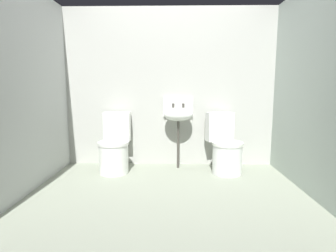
# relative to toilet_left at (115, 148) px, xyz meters

# --- Properties ---
(ground_plane) EXTENTS (3.36, 2.88, 0.08)m
(ground_plane) POSITION_rel_toilet_left_xyz_m (0.73, -0.89, -0.36)
(ground_plane) COLOR gray
(wall_back) EXTENTS (3.36, 0.10, 2.22)m
(wall_back) POSITION_rel_toilet_left_xyz_m (0.73, 0.40, 0.79)
(wall_back) COLOR #AEB0A8
(wall_back) RESTS_ON ground
(wall_left) EXTENTS (0.10, 2.68, 2.22)m
(wall_left) POSITION_rel_toilet_left_xyz_m (-0.80, -0.79, 0.79)
(wall_left) COLOR #ABB1AD
(wall_left) RESTS_ON ground
(wall_right) EXTENTS (0.10, 2.68, 2.22)m
(wall_right) POSITION_rel_toilet_left_xyz_m (2.25, -0.79, 0.79)
(wall_right) COLOR #A9B7AE
(wall_right) RESTS_ON ground
(toilet_left) EXTENTS (0.40, 0.59, 0.78)m
(toilet_left) POSITION_rel_toilet_left_xyz_m (0.00, 0.00, 0.00)
(toilet_left) COLOR silver
(toilet_left) RESTS_ON ground
(toilet_right) EXTENTS (0.49, 0.65, 0.78)m
(toilet_right) POSITION_rel_toilet_left_xyz_m (1.47, 0.00, 0.00)
(toilet_right) COLOR silver
(toilet_right) RESTS_ON ground
(sink) EXTENTS (0.42, 0.35, 0.99)m
(sink) POSITION_rel_toilet_left_xyz_m (0.85, 0.19, 0.43)
(sink) COLOR #413F39
(sink) RESTS_ON ground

